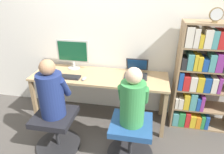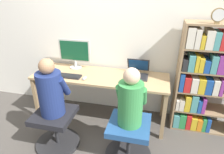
# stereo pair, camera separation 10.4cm
# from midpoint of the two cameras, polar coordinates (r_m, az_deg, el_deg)

# --- Properties ---
(ground_plane) EXTENTS (14.00, 14.00, 0.00)m
(ground_plane) POSITION_cam_midpoint_polar(r_m,az_deg,el_deg) (3.01, -3.71, -14.76)
(ground_plane) COLOR #4C4742
(wall_back) EXTENTS (10.00, 0.05, 2.60)m
(wall_back) POSITION_cam_midpoint_polar(r_m,az_deg,el_deg) (3.02, -0.64, 13.22)
(wall_back) COLOR white
(wall_back) RESTS_ON ground_plane
(desk) EXTENTS (1.94, 0.61, 0.73)m
(desk) POSITION_cam_midpoint_polar(r_m,az_deg,el_deg) (2.89, -2.34, -0.87)
(desk) COLOR tan
(desk) RESTS_ON ground_plane
(desktop_monitor) EXTENTS (0.49, 0.18, 0.44)m
(desktop_monitor) POSITION_cam_midpoint_polar(r_m,az_deg,el_deg) (3.08, -9.68, 6.82)
(desktop_monitor) COLOR beige
(desktop_monitor) RESTS_ON desk
(laptop) EXTENTS (0.32, 0.34, 0.23)m
(laptop) POSITION_cam_midpoint_polar(r_m,az_deg,el_deg) (2.86, 8.22, 1.28)
(laptop) COLOR #2D2D30
(laptop) RESTS_ON desk
(keyboard) EXTENTS (0.40, 0.14, 0.03)m
(keyboard) POSITION_cam_midpoint_polar(r_m,az_deg,el_deg) (2.87, -11.72, 0.34)
(keyboard) COLOR #232326
(keyboard) RESTS_ON desk
(computer_mouse_by_keyboard) EXTENTS (0.06, 0.11, 0.03)m
(computer_mouse_by_keyboard) POSITION_cam_midpoint_polar(r_m,az_deg,el_deg) (2.76, -6.78, -0.31)
(computer_mouse_by_keyboard) COLOR #99999E
(computer_mouse_by_keyboard) RESTS_ON desk
(office_chair_left) EXTENTS (0.56, 0.56, 0.50)m
(office_chair_left) POSITION_cam_midpoint_polar(r_m,az_deg,el_deg) (2.69, -14.68, -13.74)
(office_chair_left) COLOR #262628
(office_chair_left) RESTS_ON ground_plane
(office_chair_right) EXTENTS (0.56, 0.56, 0.50)m
(office_chair_right) POSITION_cam_midpoint_polar(r_m,az_deg,el_deg) (2.48, 6.05, -16.96)
(office_chair_right) COLOR #262628
(office_chair_right) RESTS_ON ground_plane
(person_at_monitor) EXTENTS (0.36, 0.33, 0.70)m
(person_at_monitor) POSITION_cam_midpoint_polar(r_m,az_deg,el_deg) (2.40, -16.00, -3.73)
(person_at_monitor) COLOR navy
(person_at_monitor) RESTS_ON office_chair_left
(person_at_laptop) EXTENTS (0.33, 0.31, 0.67)m
(person_at_laptop) POSITION_cam_midpoint_polar(r_m,az_deg,el_deg) (2.17, 6.70, -6.60)
(person_at_laptop) COLOR #388C47
(person_at_laptop) RESTS_ON office_chair_right
(bookshelf) EXTENTS (0.84, 0.34, 1.51)m
(bookshelf) POSITION_cam_midpoint_polar(r_m,az_deg,el_deg) (2.92, 25.67, -0.45)
(bookshelf) COLOR #997A56
(bookshelf) RESTS_ON ground_plane
(desk_clock) EXTENTS (0.15, 0.03, 0.17)m
(desk_clock) POSITION_cam_midpoint_polar(r_m,az_deg,el_deg) (2.62, 29.15, 15.10)
(desk_clock) COLOR olive
(desk_clock) RESTS_ON bookshelf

